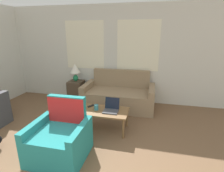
{
  "coord_description": "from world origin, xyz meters",
  "views": [
    {
      "loc": [
        1.03,
        -0.7,
        1.88
      ],
      "look_at": [
        0.2,
        2.9,
        0.75
      ],
      "focal_mm": 28.0,
      "sensor_mm": 36.0,
      "label": 1
    }
  ],
  "objects_px": {
    "table_lamp": "(75,70)",
    "laptop": "(111,108)",
    "cup_navy": "(96,107)",
    "tv_remote": "(91,106)",
    "armchair": "(61,139)",
    "coffee_table": "(104,113)",
    "couch": "(119,96)"
  },
  "relations": [
    {
      "from": "cup_navy",
      "to": "laptop",
      "type": "bearing_deg",
      "value": 4.11
    },
    {
      "from": "couch",
      "to": "table_lamp",
      "type": "height_order",
      "value": "table_lamp"
    },
    {
      "from": "coffee_table",
      "to": "table_lamp",
      "type": "bearing_deg",
      "value": 131.07
    },
    {
      "from": "coffee_table",
      "to": "tv_remote",
      "type": "relative_size",
      "value": 6.38
    },
    {
      "from": "armchair",
      "to": "cup_navy",
      "type": "xyz_separation_m",
      "value": [
        0.3,
        0.89,
        0.19
      ]
    },
    {
      "from": "armchair",
      "to": "coffee_table",
      "type": "height_order",
      "value": "armchair"
    },
    {
      "from": "laptop",
      "to": "coffee_table",
      "type": "bearing_deg",
      "value": -175.44
    },
    {
      "from": "couch",
      "to": "table_lamp",
      "type": "relative_size",
      "value": 3.69
    },
    {
      "from": "couch",
      "to": "tv_remote",
      "type": "height_order",
      "value": "couch"
    },
    {
      "from": "table_lamp",
      "to": "tv_remote",
      "type": "height_order",
      "value": "table_lamp"
    },
    {
      "from": "armchair",
      "to": "tv_remote",
      "type": "xyz_separation_m",
      "value": [
        0.14,
        1.03,
        0.15
      ]
    },
    {
      "from": "couch",
      "to": "tv_remote",
      "type": "relative_size",
      "value": 11.97
    },
    {
      "from": "tv_remote",
      "to": "table_lamp",
      "type": "bearing_deg",
      "value": 125.52
    },
    {
      "from": "couch",
      "to": "table_lamp",
      "type": "xyz_separation_m",
      "value": [
        -1.27,
        0.16,
        0.62
      ]
    },
    {
      "from": "table_lamp",
      "to": "tv_remote",
      "type": "distance_m",
      "value": 1.6
    },
    {
      "from": "couch",
      "to": "armchair",
      "type": "xyz_separation_m",
      "value": [
        -0.53,
        -2.11,
        -0.0
      ]
    },
    {
      "from": "table_lamp",
      "to": "coffee_table",
      "type": "distance_m",
      "value": 1.9
    },
    {
      "from": "table_lamp",
      "to": "laptop",
      "type": "xyz_separation_m",
      "value": [
        1.35,
        -1.36,
        -0.43
      ]
    },
    {
      "from": "armchair",
      "to": "tv_remote",
      "type": "bearing_deg",
      "value": 82.14
    },
    {
      "from": "couch",
      "to": "tv_remote",
      "type": "xyz_separation_m",
      "value": [
        -0.38,
        -1.09,
        0.15
      ]
    },
    {
      "from": "coffee_table",
      "to": "tv_remote",
      "type": "bearing_deg",
      "value": 157.14
    },
    {
      "from": "armchair",
      "to": "cup_navy",
      "type": "distance_m",
      "value": 0.96
    },
    {
      "from": "table_lamp",
      "to": "tv_remote",
      "type": "relative_size",
      "value": 3.24
    },
    {
      "from": "armchair",
      "to": "laptop",
      "type": "relative_size",
      "value": 3.13
    },
    {
      "from": "coffee_table",
      "to": "cup_navy",
      "type": "bearing_deg",
      "value": -176.36
    },
    {
      "from": "coffee_table",
      "to": "armchair",
      "type": "bearing_deg",
      "value": -116.79
    },
    {
      "from": "armchair",
      "to": "cup_navy",
      "type": "relative_size",
      "value": 8.34
    },
    {
      "from": "table_lamp",
      "to": "tv_remote",
      "type": "xyz_separation_m",
      "value": [
        0.89,
        -1.25,
        -0.47
      ]
    },
    {
      "from": "armchair",
      "to": "table_lamp",
      "type": "xyz_separation_m",
      "value": [
        -0.75,
        2.27,
        0.62
      ]
    },
    {
      "from": "couch",
      "to": "tv_remote",
      "type": "distance_m",
      "value": 1.16
    },
    {
      "from": "armchair",
      "to": "table_lamp",
      "type": "distance_m",
      "value": 2.47
    },
    {
      "from": "cup_navy",
      "to": "tv_remote",
      "type": "distance_m",
      "value": 0.22
    }
  ]
}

